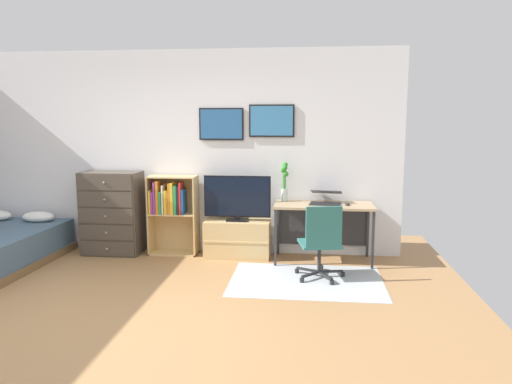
{
  "coord_description": "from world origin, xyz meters",
  "views": [
    {
      "loc": [
        1.84,
        -3.93,
        1.79
      ],
      "look_at": [
        1.24,
        1.5,
        0.97
      ],
      "focal_mm": 33.82,
      "sensor_mm": 36.0,
      "label": 1
    }
  ],
  "objects": [
    {
      "name": "dresser",
      "position": [
        -0.76,
        2.15,
        0.55
      ],
      "size": [
        0.77,
        0.46,
        1.1
      ],
      "color": "#4C4238",
      "rests_on": "ground_plane"
    },
    {
      "name": "wall_back_with_posters",
      "position": [
        0.01,
        2.43,
        1.36
      ],
      "size": [
        6.12,
        0.09,
        2.7
      ],
      "color": "white",
      "rests_on": "ground_plane"
    },
    {
      "name": "laptop",
      "position": [
        2.06,
        2.14,
        0.81
      ],
      "size": [
        0.43,
        0.46,
        0.17
      ],
      "rotation": [
        0.0,
        0.0,
        -0.13
      ],
      "color": "#333338",
      "rests_on": "desk"
    },
    {
      "name": "office_chair",
      "position": [
        1.99,
        1.34,
        0.46
      ],
      "size": [
        0.58,
        0.57,
        0.86
      ],
      "rotation": [
        0.0,
        0.0,
        0.19
      ],
      "color": "#232326",
      "rests_on": "ground_plane"
    },
    {
      "name": "ground_plane",
      "position": [
        0.0,
        0.0,
        0.0
      ],
      "size": [
        7.2,
        7.2,
        0.0
      ],
      "primitive_type": "plane",
      "color": "#A87A4C"
    },
    {
      "name": "bookshelf",
      "position": [
        0.02,
        2.21,
        0.64
      ],
      "size": [
        0.64,
        0.3,
        1.05
      ],
      "color": "tan",
      "rests_on": "ground_plane"
    },
    {
      "name": "tv_stand",
      "position": [
        0.93,
        2.17,
        0.24
      ],
      "size": [
        0.85,
        0.41,
        0.48
      ],
      "color": "tan",
      "rests_on": "ground_plane"
    },
    {
      "name": "desk",
      "position": [
        2.04,
        2.16,
        0.6
      ],
      "size": [
        1.23,
        0.58,
        0.74
      ],
      "color": "tan",
      "rests_on": "ground_plane"
    },
    {
      "name": "television",
      "position": [
        0.93,
        2.15,
        0.78
      ],
      "size": [
        0.87,
        0.16,
        0.59
      ],
      "color": "black",
      "rests_on": "tv_stand"
    },
    {
      "name": "bamboo_vase",
      "position": [
        1.53,
        2.25,
        1.01
      ],
      "size": [
        0.1,
        0.11,
        0.51
      ],
      "color": "silver",
      "rests_on": "desk"
    },
    {
      "name": "computer_mouse",
      "position": [
        2.33,
        2.03,
        0.76
      ],
      "size": [
        0.06,
        0.1,
        0.03
      ],
      "primitive_type": "ellipsoid",
      "color": "#262628",
      "rests_on": "desk"
    },
    {
      "name": "area_rug",
      "position": [
        1.84,
        1.29,
        0.0
      ],
      "size": [
        1.7,
        1.2,
        0.01
      ],
      "primitive_type": "cube",
      "color": "#B2B7BC",
      "rests_on": "ground_plane"
    }
  ]
}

